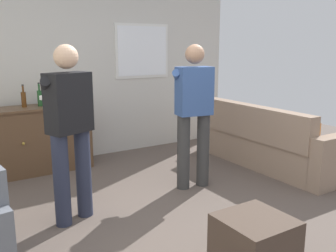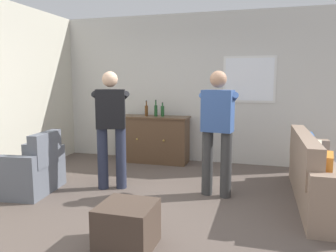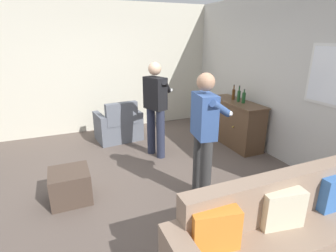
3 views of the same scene
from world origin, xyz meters
name	(u,v)px [view 2 (image 2 of 3)]	position (x,y,z in m)	size (l,w,h in m)	color
ground	(148,211)	(0.00, 0.00, 0.00)	(10.40, 10.40, 0.00)	brown
wall_back_with_window	(194,88)	(0.02, 2.66, 1.40)	(5.20, 0.15, 2.80)	beige
couch	(316,176)	(1.97, 0.88, 0.34)	(0.57, 2.25, 0.87)	gray
armchair	(32,172)	(-1.78, 0.20, 0.29)	(0.74, 0.95, 0.85)	slate
sideboard_cabinet	(154,139)	(-0.68, 2.30, 0.44)	(1.33, 0.49, 0.88)	brown
bottle_wine_green	(163,111)	(-0.52, 2.33, 0.99)	(0.07, 0.07, 0.26)	#1E4C23
bottle_liquor_amber	(156,110)	(-0.65, 2.31, 1.00)	(0.06, 0.06, 0.31)	#1E4C23
bottle_spirits_clear	(146,110)	(-0.84, 2.33, 0.99)	(0.06, 0.06, 0.29)	#593314
ottoman	(127,226)	(0.10, -0.88, 0.21)	(0.50, 0.50, 0.42)	#47382D
person_standing_left	(111,124)	(-0.78, 0.66, 0.94)	(0.52, 0.52, 1.68)	#282D42
person_standing_right	(218,127)	(0.72, 0.76, 0.94)	(0.55, 0.50, 1.68)	#383838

